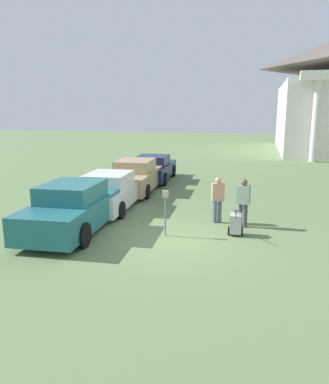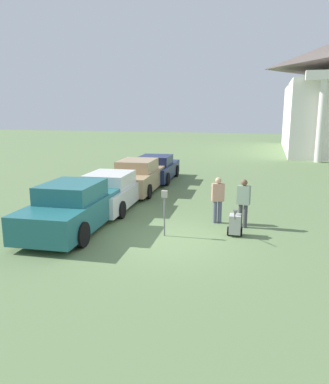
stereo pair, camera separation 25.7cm
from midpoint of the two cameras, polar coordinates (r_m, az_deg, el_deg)
ground_plane at (r=11.63m, az=-0.31°, el=-7.24°), size 120.00×120.00×0.00m
parked_car_teal at (r=12.74m, az=-14.06°, el=-2.34°), size 2.30×5.22×1.61m
parked_car_white at (r=15.41m, az=-8.76°, el=0.07°), size 2.21×4.95×1.46m
parked_car_tan at (r=18.49m, az=-4.73°, el=2.35°), size 2.22×5.19×1.58m
parked_car_navy at (r=21.40m, az=-2.06°, el=3.57°), size 2.24×4.75×1.43m
parking_meter at (r=11.67m, az=-0.50°, el=-1.96°), size 0.18×0.09×1.47m
person_worker at (r=13.23m, az=7.56°, el=-0.77°), size 0.47×0.35×1.63m
person_supervisor at (r=12.87m, az=11.38°, el=-1.21°), size 0.45×0.30×1.66m
equipment_cart at (r=12.09m, az=10.19°, el=-4.75°), size 0.48×0.99×1.00m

